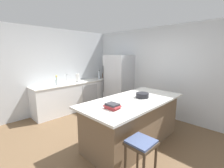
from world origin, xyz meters
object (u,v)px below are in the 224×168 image
syrup_bottle (103,75)px  hot_sauce_bottle (100,76)px  bar_stool (141,149)px  paper_towel_roll (78,78)px  cookbook_stack (112,106)px  kitchen_island (133,121)px  refrigerator (119,82)px  soda_bottle (99,75)px  flower_vase (57,82)px  mixing_bowl (142,95)px  sink_faucet (67,78)px  gin_bottle (104,75)px

syrup_bottle → hot_sauce_bottle: bearing=-94.2°
bar_stool → paper_towel_roll: 3.52m
syrup_bottle → cookbook_stack: (2.70, -2.23, -0.04)m
kitchen_island → refrigerator: refrigerator is taller
paper_towel_roll → soda_bottle: (0.02, 0.92, -0.00)m
refrigerator → bar_stool: size_ratio=2.65×
bar_stool → hot_sauce_bottle: hot_sauce_bottle is taller
flower_vase → syrup_bottle: size_ratio=1.19×
kitchen_island → soda_bottle: (-2.54, 1.26, 0.58)m
syrup_bottle → cookbook_stack: size_ratio=0.90×
refrigerator → mixing_bowl: (1.74, -1.17, 0.08)m
kitchen_island → syrup_bottle: syrup_bottle is taller
syrup_bottle → cookbook_stack: bearing=-39.5°
kitchen_island → mixing_bowl: 0.56m
paper_towel_roll → cookbook_stack: paper_towel_roll is taller
refrigerator → mixing_bowl: refrigerator is taller
refrigerator → hot_sauce_bottle: size_ratio=8.50×
kitchen_island → sink_faucet: bearing=-179.5°
refrigerator → syrup_bottle: refrigerator is taller
mixing_bowl → hot_sauce_bottle: bearing=157.2°
flower_vase → paper_towel_roll: 0.73m
flower_vase → soda_bottle: (0.01, 1.65, 0.03)m
soda_bottle → mixing_bowl: bearing=-21.5°
refrigerator → soda_bottle: (-0.84, -0.15, 0.15)m
syrup_bottle → mixing_bowl: 2.98m
syrup_bottle → mixing_bowl: syrup_bottle is taller
refrigerator → hot_sauce_bottle: (-0.95, -0.04, 0.10)m
flower_vase → soda_bottle: bearing=89.6°
paper_towel_roll → mixing_bowl: size_ratio=1.15×
syrup_bottle → cookbook_stack: syrup_bottle is taller
gin_bottle → refrigerator: bearing=-4.1°
kitchen_island → cookbook_stack: 0.85m
cookbook_stack → refrigerator: bearing=130.2°
bar_stool → hot_sauce_bottle: 4.05m
kitchen_island → gin_bottle: (-2.48, 1.47, 0.56)m
mixing_bowl → bar_stool: bearing=-56.3°
syrup_bottle → refrigerator: bearing=-8.2°
paper_towel_roll → syrup_bottle: 1.21m
refrigerator → syrup_bottle: size_ratio=7.29×
refrigerator → gin_bottle: 0.80m
refrigerator → cookbook_stack: bearing=-49.8°
hot_sauce_bottle → soda_bottle: 0.16m
flower_vase → soda_bottle: 1.65m
sink_faucet → paper_towel_roll: paper_towel_roll is taller
kitchen_island → mixing_bowl: (0.04, 0.24, 0.51)m
sink_faucet → hot_sauce_bottle: sink_faucet is taller
flower_vase → soda_bottle: size_ratio=0.91×
bar_stool → paper_towel_roll: size_ratio=2.17×
sink_faucet → soda_bottle: soda_bottle is taller
paper_towel_roll → gin_bottle: (0.07, 1.13, -0.02)m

